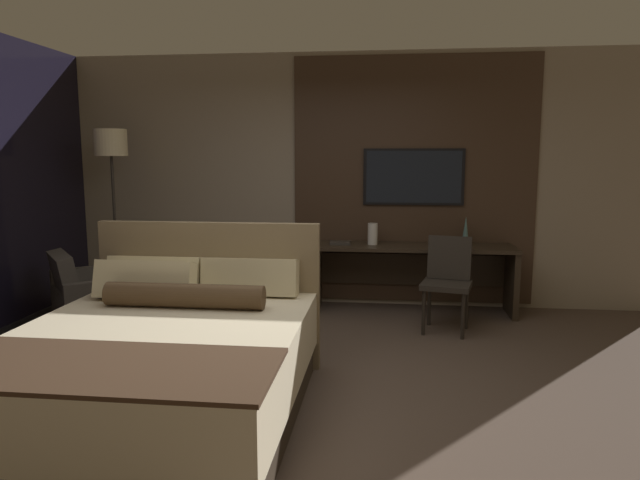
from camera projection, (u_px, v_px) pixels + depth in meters
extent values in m
plane|color=#4C3D33|center=(302.00, 393.00, 4.06)|extent=(16.00, 16.00, 0.00)
cube|color=gray|center=(335.00, 180.00, 6.41)|extent=(7.20, 0.06, 2.80)
cube|color=#3D2B1E|center=(413.00, 181.00, 6.27)|extent=(2.64, 0.03, 2.70)
cube|color=#33281E|center=(159.00, 408.00, 3.57)|extent=(1.69, 2.00, 0.22)
cube|color=beige|center=(157.00, 360.00, 3.52)|extent=(1.74, 2.06, 0.40)
cube|color=#422D1E|center=(102.00, 367.00, 2.84)|extent=(1.76, 0.72, 0.02)
cube|color=#7F6B4C|center=(209.00, 294.00, 4.55)|extent=(1.77, 0.08, 1.16)
cube|color=beige|center=(157.00, 275.00, 4.43)|extent=(0.73, 0.23, 0.31)
cube|color=beige|center=(250.00, 277.00, 4.34)|extent=(0.73, 0.23, 0.31)
cube|color=beige|center=(145.00, 280.00, 4.22)|extent=(0.73, 0.25, 0.32)
cylinder|color=#4C3823|center=(184.00, 296.00, 3.99)|extent=(1.13, 0.17, 0.17)
cube|color=#2D2319|center=(413.00, 247.00, 6.07)|extent=(2.14, 0.56, 0.03)
cube|color=#2D2319|center=(316.00, 278.00, 6.24)|extent=(0.06, 0.50, 0.69)
cube|color=#2D2319|center=(512.00, 283.00, 6.00)|extent=(0.06, 0.50, 0.69)
cube|color=#2D2319|center=(411.00, 269.00, 6.37)|extent=(2.02, 0.02, 0.35)
cube|color=black|center=(414.00, 177.00, 6.23)|extent=(1.09, 0.04, 0.62)
cube|color=black|center=(414.00, 177.00, 6.21)|extent=(1.03, 0.01, 0.57)
cube|color=#28231E|center=(446.00, 285.00, 5.41)|extent=(0.53, 0.52, 0.05)
cube|color=#28231E|center=(449.00, 258.00, 5.54)|extent=(0.43, 0.19, 0.42)
cylinder|color=black|center=(424.00, 313.00, 5.34)|extent=(0.04, 0.04, 0.43)
cylinder|color=black|center=(463.00, 316.00, 5.22)|extent=(0.04, 0.04, 0.43)
cylinder|color=black|center=(429.00, 304.00, 5.66)|extent=(0.04, 0.04, 0.43)
cylinder|color=black|center=(466.00, 307.00, 5.54)|extent=(0.04, 0.04, 0.43)
cube|color=#47423D|center=(103.00, 306.00, 5.64)|extent=(1.05, 1.03, 0.40)
cube|color=#47423D|center=(63.00, 272.00, 5.40)|extent=(0.58, 0.64, 0.38)
cube|color=#47423D|center=(112.00, 308.00, 5.31)|extent=(0.70, 0.60, 0.54)
cube|color=#47423D|center=(94.00, 292.00, 5.94)|extent=(0.70, 0.60, 0.54)
cylinder|color=#282623|center=(119.00, 308.00, 6.28)|extent=(0.28, 0.28, 0.03)
cylinder|color=#332D28|center=(115.00, 232.00, 6.16)|extent=(0.03, 0.03, 1.71)
cylinder|color=beige|center=(111.00, 143.00, 6.02)|extent=(0.34, 0.34, 0.28)
cylinder|color=silver|center=(373.00, 234.00, 6.13)|extent=(0.11, 0.11, 0.23)
cone|color=#4C706B|center=(466.00, 230.00, 6.12)|extent=(0.08, 0.08, 0.31)
cube|color=#332D28|center=(340.00, 243.00, 6.15)|extent=(0.23, 0.16, 0.03)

